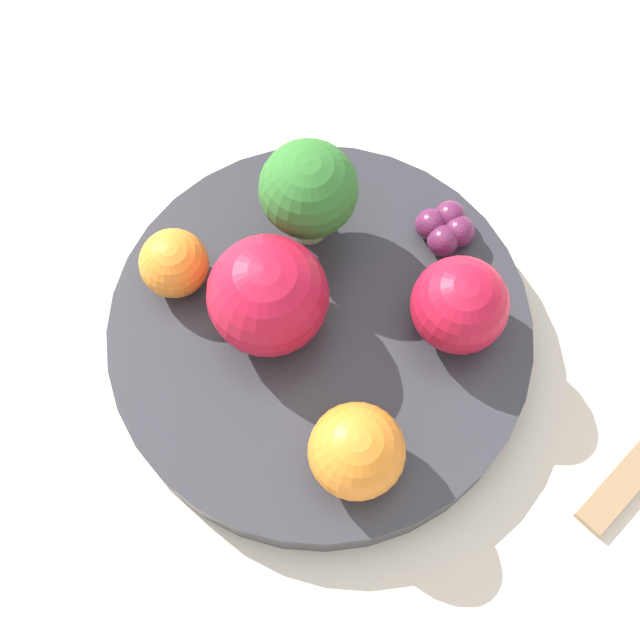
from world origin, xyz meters
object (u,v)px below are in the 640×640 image
object	(u,v)px
grape_cluster	(446,228)
spoon	(635,470)
apple_red	(460,305)
bowl	(320,336)
broccoli	(309,191)
orange_front	(174,263)
apple_green	(266,302)
orange_back	(357,451)

from	to	relation	value
grape_cluster	spoon	bearing A→B (deg)	-132.92
apple_red	grape_cluster	distance (m)	0.06
bowl	spoon	world-z (taller)	bowl
broccoli	orange_front	bearing A→B (deg)	122.64
spoon	broccoli	bearing A→B (deg)	62.46
apple_green	orange_back	size ratio (longest dim) A/B	1.32
orange_back	apple_red	bearing A→B (deg)	-25.57
apple_green	grape_cluster	distance (m)	0.11
orange_front	orange_back	world-z (taller)	orange_back
grape_cluster	apple_red	bearing A→B (deg)	-167.83
apple_red	orange_front	distance (m)	0.15
apple_red	broccoli	bearing A→B (deg)	63.41
apple_red	spoon	xyz separation A→B (m)	(-0.06, -0.11, -0.05)
apple_green	orange_front	size ratio (longest dim) A/B	1.68
spoon	apple_green	bearing A→B (deg)	78.97
broccoli	apple_green	distance (m)	0.06
broccoli	spoon	xyz separation A→B (m)	(-0.10, -0.19, -0.06)
orange_back	apple_green	bearing A→B (deg)	40.66
bowl	apple_green	distance (m)	0.05
apple_red	spoon	size ratio (longest dim) A/B	0.67
apple_red	apple_green	size ratio (longest dim) A/B	0.81
orange_front	spoon	size ratio (longest dim) A/B	0.49
apple_red	orange_back	bearing A→B (deg)	154.43
broccoli	grape_cluster	world-z (taller)	broccoli
orange_front	grape_cluster	bearing A→B (deg)	-70.01
orange_front	apple_red	bearing A→B (deg)	-90.47
bowl	orange_back	world-z (taller)	orange_back
broccoli	apple_red	xyz separation A→B (m)	(-0.04, -0.09, -0.02)
orange_back	grape_cluster	xyz separation A→B (m)	(0.14, -0.03, -0.01)
bowl	apple_red	bearing A→B (deg)	-78.65
broccoli	spoon	world-z (taller)	broccoli
orange_front	orange_back	size ratio (longest dim) A/B	0.78
grape_cluster	spoon	world-z (taller)	grape_cluster
bowl	spoon	size ratio (longest dim) A/B	3.01
apple_green	grape_cluster	size ratio (longest dim) A/B	1.88
grape_cluster	spoon	size ratio (longest dim) A/B	0.44
spoon	orange_back	bearing A→B (deg)	100.25
apple_red	spoon	world-z (taller)	apple_red
orange_front	spoon	world-z (taller)	orange_front
orange_back	spoon	xyz separation A→B (m)	(0.03, -0.15, -0.05)
grape_cluster	orange_front	bearing A→B (deg)	109.99
orange_front	orange_back	xyz separation A→B (m)	(-0.08, -0.11, 0.01)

